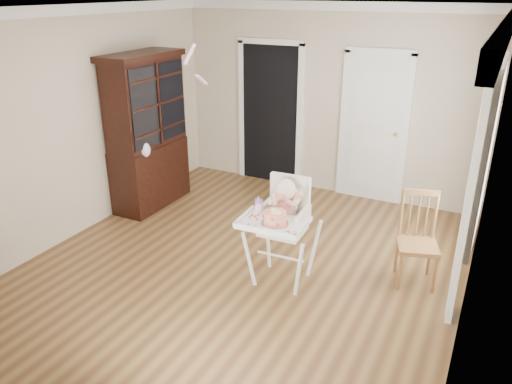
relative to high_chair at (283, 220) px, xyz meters
The scene contains 16 objects.
floor 0.87m from the high_chair, 164.59° to the left, with size 5.00×5.00×0.00m, color #54371C.
ceiling 2.06m from the high_chair, 164.59° to the left, with size 5.00×5.00×0.00m, color white.
wall_back 2.76m from the high_chair, 100.51° to the left, with size 4.50×4.50×0.00m, color beige.
wall_left 2.82m from the high_chair, behind, with size 5.00×5.00×0.00m, color beige.
wall_right 1.88m from the high_chair, ahead, with size 5.00×5.00×0.00m, color beige.
crown_molding 2.00m from the high_chair, 164.59° to the left, with size 4.50×5.00×0.12m, color white, non-canonical shape.
doorway 2.99m from the high_chair, 117.94° to the left, with size 1.06×0.05×2.22m.
closet_door 2.64m from the high_chair, 85.36° to the left, with size 0.96×0.09×2.13m.
window_right 2.02m from the high_chair, 28.96° to the left, with size 0.13×1.84×2.30m.
high_chair is the anchor object (origin of this frame).
baby 0.17m from the high_chair, 89.36° to the left, with size 0.34×0.26×0.51m.
cake 0.32m from the high_chair, 82.13° to the right, with size 0.27×0.27×0.13m.
sippy_cup 0.30m from the high_chair, 146.55° to the right, with size 0.08×0.08×0.19m.
china_cabinet 2.70m from the high_chair, 157.56° to the left, with size 0.55×1.24×2.10m.
dining_chair 1.41m from the high_chair, 26.74° to the left, with size 0.50×0.50×0.98m.
streamer 1.87m from the high_chair, behind, with size 0.03×0.50×0.02m, color pink, non-canonical shape.
Camera 1 is at (2.29, -4.30, 2.89)m, focal length 35.00 mm.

